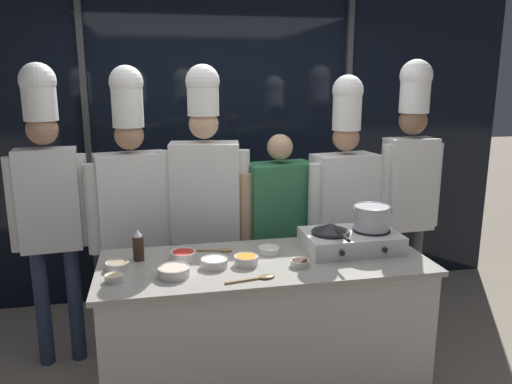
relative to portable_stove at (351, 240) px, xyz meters
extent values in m
cube|color=black|center=(-0.56, 1.61, 0.37)|extent=(5.33, 0.04, 2.70)
cube|color=#47474C|center=(-1.69, 1.57, 0.37)|extent=(0.05, 0.05, 2.70)
cube|color=#47474C|center=(0.57, 1.57, 0.37)|extent=(0.05, 0.05, 2.70)
cube|color=beige|center=(-0.56, -0.08, -0.53)|extent=(1.84, 0.71, 0.89)
cube|color=#A39E93|center=(-0.56, -0.08, -0.07)|extent=(1.90, 0.75, 0.03)
cube|color=silver|center=(0.00, 0.00, 0.00)|extent=(0.57, 0.38, 0.11)
cylinder|color=black|center=(-0.13, 0.00, 0.06)|extent=(0.23, 0.23, 0.01)
cylinder|color=black|center=(-0.13, -0.20, 0.00)|extent=(0.03, 0.01, 0.03)
cylinder|color=black|center=(0.13, 0.00, 0.06)|extent=(0.23, 0.23, 0.01)
cylinder|color=black|center=(0.13, -0.20, 0.00)|extent=(0.03, 0.01, 0.03)
cylinder|color=#232326|center=(-0.13, 0.00, 0.07)|extent=(0.22, 0.22, 0.01)
cone|color=#232326|center=(-0.13, 0.00, 0.09)|extent=(0.24, 0.24, 0.05)
cylinder|color=black|center=(-0.13, -0.20, 0.10)|extent=(0.02, 0.18, 0.02)
cylinder|color=#B7BABF|center=(0.13, 0.00, 0.14)|extent=(0.22, 0.22, 0.14)
torus|color=#B7BABF|center=(0.13, 0.00, 0.21)|extent=(0.22, 0.22, 0.01)
torus|color=#B7BABF|center=(0.01, 0.00, 0.18)|extent=(0.01, 0.05, 0.05)
torus|color=#B7BABF|center=(0.25, 0.00, 0.18)|extent=(0.01, 0.05, 0.05)
cylinder|color=#332319|center=(-1.27, 0.07, 0.01)|extent=(0.06, 0.06, 0.14)
cone|color=white|center=(-1.27, 0.07, 0.11)|extent=(0.05, 0.05, 0.04)
cylinder|color=silver|center=(-0.39, -0.21, -0.04)|extent=(0.11, 0.11, 0.03)
torus|color=silver|center=(-0.39, -0.21, -0.02)|extent=(0.11, 0.11, 0.01)
cylinder|color=#382319|center=(-0.39, -0.21, -0.03)|extent=(0.09, 0.09, 0.02)
cylinder|color=silver|center=(-1.02, 0.02, -0.03)|extent=(0.15, 0.15, 0.05)
torus|color=silver|center=(-1.02, 0.02, -0.01)|extent=(0.15, 0.15, 0.01)
cylinder|color=red|center=(-1.02, 0.02, -0.02)|extent=(0.12, 0.12, 0.03)
cylinder|color=silver|center=(-0.68, -0.13, -0.03)|extent=(0.14, 0.14, 0.05)
torus|color=silver|center=(-0.68, -0.13, -0.01)|extent=(0.14, 0.14, 0.01)
cylinder|color=orange|center=(-0.68, -0.13, -0.02)|extent=(0.11, 0.11, 0.03)
cylinder|color=silver|center=(-0.51, 0.04, -0.04)|extent=(0.13, 0.13, 0.04)
torus|color=silver|center=(-0.51, 0.04, -0.02)|extent=(0.13, 0.13, 0.01)
cylinder|color=silver|center=(-0.51, 0.04, -0.03)|extent=(0.11, 0.11, 0.02)
cylinder|color=silver|center=(-1.39, -0.05, -0.04)|extent=(0.13, 0.13, 0.04)
torus|color=silver|center=(-1.39, -0.05, -0.02)|extent=(0.13, 0.13, 0.01)
cylinder|color=#9E896B|center=(-1.39, -0.05, -0.03)|extent=(0.10, 0.10, 0.02)
cylinder|color=silver|center=(-1.09, -0.22, -0.03)|extent=(0.17, 0.17, 0.05)
torus|color=silver|center=(-1.09, -0.22, -0.01)|extent=(0.17, 0.17, 0.01)
cylinder|color=beige|center=(-1.09, -0.22, -0.02)|extent=(0.14, 0.14, 0.03)
cylinder|color=silver|center=(-1.39, -0.22, -0.04)|extent=(0.10, 0.10, 0.04)
torus|color=silver|center=(-1.39, -0.22, -0.02)|extent=(0.10, 0.10, 0.01)
cylinder|color=#E0C689|center=(-1.39, -0.22, -0.03)|extent=(0.08, 0.08, 0.02)
cylinder|color=silver|center=(-0.86, -0.12, -0.04)|extent=(0.15, 0.15, 0.05)
torus|color=silver|center=(-0.86, -0.12, -0.01)|extent=(0.15, 0.15, 0.01)
cylinder|color=silver|center=(-0.86, -0.12, -0.02)|extent=(0.12, 0.12, 0.02)
cube|color=olive|center=(-0.89, 0.15, -0.05)|extent=(0.18, 0.05, 0.01)
ellipsoid|color=olive|center=(-0.76, 0.12, -0.05)|extent=(0.09, 0.07, 0.02)
cube|color=olive|center=(-0.74, -0.36, -0.05)|extent=(0.19, 0.05, 0.01)
ellipsoid|color=olive|center=(-0.60, -0.33, -0.05)|extent=(0.10, 0.07, 0.02)
cylinder|color=#2D3856|center=(-1.74, 0.65, -0.56)|extent=(0.10, 0.10, 0.83)
cylinder|color=#2D3856|center=(-1.95, 0.63, -0.56)|extent=(0.10, 0.10, 0.83)
cube|color=white|center=(-1.85, 0.64, 0.19)|extent=(0.40, 0.23, 0.67)
cylinder|color=white|center=(-1.63, 0.63, 0.18)|extent=(0.08, 0.08, 0.62)
cylinder|color=white|center=(-2.06, 0.59, 0.18)|extent=(0.08, 0.08, 0.62)
sphere|color=#A87A5B|center=(-1.85, 0.64, 0.65)|extent=(0.20, 0.20, 0.20)
cylinder|color=white|center=(-1.85, 0.64, 0.83)|extent=(0.21, 0.21, 0.25)
sphere|color=white|center=(-1.85, 0.64, 0.96)|extent=(0.23, 0.23, 0.23)
cylinder|color=#2D3856|center=(-1.19, 0.67, -0.57)|extent=(0.12, 0.12, 0.81)
cylinder|color=#2D3856|center=(-1.44, 0.62, -0.57)|extent=(0.12, 0.12, 0.81)
cube|color=white|center=(-1.31, 0.64, 0.16)|extent=(0.51, 0.33, 0.65)
cylinder|color=white|center=(-1.05, 0.66, 0.14)|extent=(0.09, 0.09, 0.60)
cylinder|color=white|center=(-1.57, 0.55, 0.14)|extent=(0.09, 0.09, 0.60)
sphere|color=#A87A5B|center=(-1.31, 0.64, 0.60)|extent=(0.19, 0.19, 0.19)
cylinder|color=white|center=(-1.31, 0.64, 0.80)|extent=(0.20, 0.20, 0.29)
sphere|color=white|center=(-1.31, 0.64, 0.95)|extent=(0.22, 0.22, 0.22)
cylinder|color=#4C4C51|center=(-0.70, 0.61, -0.55)|extent=(0.12, 0.12, 0.84)
cylinder|color=#4C4C51|center=(-0.95, 0.64, -0.55)|extent=(0.12, 0.12, 0.84)
cube|color=white|center=(-0.82, 0.62, 0.21)|extent=(0.50, 0.30, 0.68)
cylinder|color=white|center=(-0.57, 0.55, 0.19)|extent=(0.09, 0.09, 0.63)
cylinder|color=white|center=(-1.09, 0.62, 0.19)|extent=(0.09, 0.09, 0.63)
sphere|color=tan|center=(-0.82, 0.62, 0.67)|extent=(0.20, 0.20, 0.20)
cylinder|color=white|center=(-0.82, 0.62, 0.84)|extent=(0.21, 0.21, 0.22)
sphere|color=white|center=(-0.82, 0.62, 0.95)|extent=(0.23, 0.23, 0.23)
cylinder|color=#2D3856|center=(-0.17, 0.62, -0.60)|extent=(0.12, 0.12, 0.76)
cylinder|color=#2D3856|center=(-0.43, 0.57, -0.60)|extent=(0.12, 0.12, 0.76)
cube|color=#33754C|center=(-0.30, 0.60, 0.09)|extent=(0.51, 0.32, 0.61)
cylinder|color=tan|center=(-0.03, 0.60, 0.06)|extent=(0.09, 0.09, 0.56)
cylinder|color=tan|center=(-0.56, 0.51, 0.06)|extent=(0.09, 0.09, 0.56)
sphere|color=tan|center=(-0.30, 0.60, 0.50)|extent=(0.18, 0.18, 0.18)
cylinder|color=#4C4C51|center=(0.28, 0.55, -0.58)|extent=(0.12, 0.12, 0.79)
cylinder|color=#4C4C51|center=(0.03, 0.51, -0.58)|extent=(0.12, 0.12, 0.79)
cube|color=white|center=(0.16, 0.53, 0.13)|extent=(0.48, 0.31, 0.64)
cylinder|color=white|center=(0.41, 0.54, 0.11)|extent=(0.09, 0.09, 0.59)
cylinder|color=white|center=(-0.09, 0.45, 0.11)|extent=(0.09, 0.09, 0.59)
sphere|color=#A87A5B|center=(0.16, 0.53, 0.57)|extent=(0.19, 0.19, 0.19)
cylinder|color=white|center=(0.16, 0.53, 0.75)|extent=(0.20, 0.20, 0.27)
sphere|color=white|center=(0.16, 0.53, 0.89)|extent=(0.21, 0.21, 0.21)
cylinder|color=#4C4C51|center=(0.77, 0.56, -0.55)|extent=(0.10, 0.10, 0.84)
cylinder|color=#4C4C51|center=(0.57, 0.55, -0.55)|extent=(0.10, 0.10, 0.84)
cube|color=white|center=(0.67, 0.56, 0.21)|extent=(0.37, 0.21, 0.68)
cylinder|color=white|center=(0.88, 0.54, 0.20)|extent=(0.07, 0.07, 0.63)
cylinder|color=white|center=(0.47, 0.52, 0.20)|extent=(0.07, 0.07, 0.63)
sphere|color=brown|center=(0.67, 0.56, 0.67)|extent=(0.20, 0.20, 0.20)
cylinder|color=white|center=(0.67, 0.56, 0.86)|extent=(0.21, 0.21, 0.26)
sphere|color=white|center=(0.67, 0.56, 0.99)|extent=(0.23, 0.23, 0.23)
camera|label=1|loc=(-1.16, -2.74, 0.98)|focal=35.00mm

